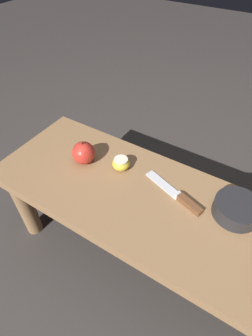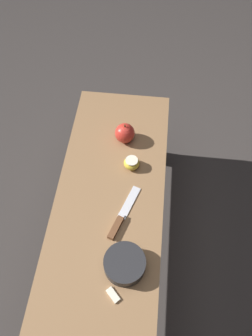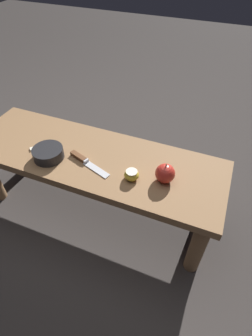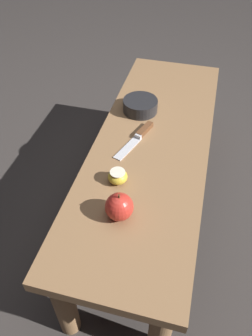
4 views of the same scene
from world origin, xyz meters
name	(u,v)px [view 3 (image 3 of 4)]	position (x,y,z in m)	size (l,w,h in m)	color
ground_plane	(98,206)	(0.00, 0.00, 0.00)	(8.00, 8.00, 0.00)	#383330
wooden_bench	(93,166)	(0.00, 0.00, 0.33)	(1.29, 0.43, 0.40)	olive
knife	(84,160)	(-0.01, -0.05, 0.41)	(0.24, 0.10, 0.02)	silver
apple_whole	(165,173)	(0.37, -0.03, 0.45)	(0.09, 0.09, 0.10)	red
apple_cut	(132,175)	(0.23, -0.07, 0.43)	(0.07, 0.07, 0.04)	gold
apple_slice_near_knife	(35,148)	(-0.28, -0.06, 0.41)	(0.05, 0.05, 0.01)	silver
bowl	(48,153)	(-0.18, -0.09, 0.43)	(0.14, 0.14, 0.05)	#232326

